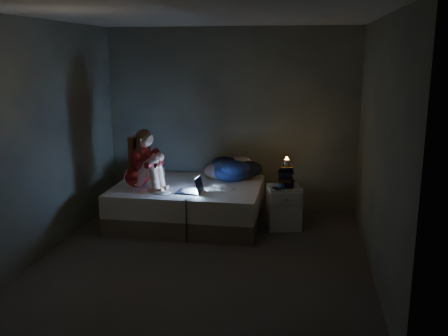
% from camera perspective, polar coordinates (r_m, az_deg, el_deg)
% --- Properties ---
extents(floor, '(3.60, 3.80, 0.02)m').
position_cam_1_polar(floor, '(5.68, -2.19, -10.25)').
color(floor, '#4A433E').
rests_on(floor, ground).
extents(ceiling, '(3.60, 3.80, 0.02)m').
position_cam_1_polar(ceiling, '(5.23, -2.45, 17.15)').
color(ceiling, silver).
rests_on(ceiling, ground).
extents(wall_back, '(3.60, 0.02, 2.60)m').
position_cam_1_polar(wall_back, '(7.16, 0.80, 5.55)').
color(wall_back, '#454741').
rests_on(wall_back, ground).
extents(wall_front, '(3.60, 0.02, 2.60)m').
position_cam_1_polar(wall_front, '(3.50, -8.67, -2.63)').
color(wall_front, '#454741').
rests_on(wall_front, ground).
extents(wall_left, '(0.02, 3.80, 2.60)m').
position_cam_1_polar(wall_left, '(5.93, -19.72, 3.22)').
color(wall_left, '#454741').
rests_on(wall_left, ground).
extents(wall_right, '(0.02, 3.80, 2.60)m').
position_cam_1_polar(wall_right, '(5.24, 17.46, 2.17)').
color(wall_right, '#454741').
rests_on(wall_right, ground).
extents(bed, '(1.91, 1.44, 0.53)m').
position_cam_1_polar(bed, '(6.69, -4.10, -4.14)').
color(bed, beige).
rests_on(bed, ground).
extents(pillow, '(0.43, 0.31, 0.12)m').
position_cam_1_polar(pillow, '(7.08, -8.84, -0.56)').
color(pillow, silver).
rests_on(pillow, bed).
extents(woman, '(0.54, 0.40, 0.79)m').
position_cam_1_polar(woman, '(6.42, -10.06, 1.05)').
color(woman, maroon).
rests_on(woman, bed).
extents(laptop, '(0.33, 0.25, 0.22)m').
position_cam_1_polar(laptop, '(6.21, -4.04, -1.89)').
color(laptop, black).
rests_on(laptop, bed).
extents(clothes_pile, '(0.65, 0.56, 0.34)m').
position_cam_1_polar(clothes_pile, '(6.83, 0.88, 0.05)').
color(clothes_pile, '#0B0D3D').
rests_on(clothes_pile, bed).
extents(nightstand, '(0.49, 0.45, 0.56)m').
position_cam_1_polar(nightstand, '(6.53, 6.88, -4.50)').
color(nightstand, silver).
rests_on(nightstand, ground).
extents(book_stack, '(0.19, 0.25, 0.28)m').
position_cam_1_polar(book_stack, '(6.42, 7.16, -0.90)').
color(book_stack, black).
rests_on(book_stack, nightstand).
extents(candle, '(0.07, 0.07, 0.08)m').
position_cam_1_polar(candle, '(6.38, 7.21, 0.69)').
color(candle, beige).
rests_on(candle, book_stack).
extents(phone, '(0.10, 0.15, 0.01)m').
position_cam_1_polar(phone, '(6.35, 5.85, -2.29)').
color(phone, black).
rests_on(phone, nightstand).
extents(blue_orb, '(0.08, 0.08, 0.08)m').
position_cam_1_polar(blue_orb, '(6.32, 6.46, -2.06)').
color(blue_orb, navy).
rests_on(blue_orb, nightstand).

